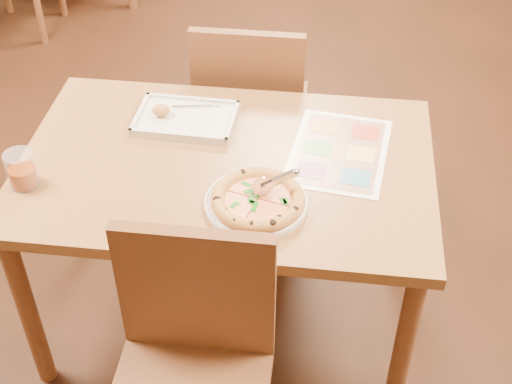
# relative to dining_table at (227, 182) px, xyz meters

# --- Properties ---
(dining_table) EXTENTS (1.30, 0.85, 0.72)m
(dining_table) POSITION_rel_dining_table_xyz_m (0.00, 0.00, 0.00)
(dining_table) COLOR olive
(dining_table) RESTS_ON ground
(chair_near) EXTENTS (0.42, 0.42, 0.47)m
(chair_near) POSITION_rel_dining_table_xyz_m (0.00, -0.60, -0.07)
(chair_near) COLOR brown
(chair_near) RESTS_ON ground
(chair_far) EXTENTS (0.42, 0.42, 0.47)m
(chair_far) POSITION_rel_dining_table_xyz_m (-0.00, 0.60, -0.07)
(chair_far) COLOR brown
(chair_far) RESTS_ON ground
(plate) EXTENTS (0.31, 0.31, 0.02)m
(plate) POSITION_rel_dining_table_xyz_m (0.12, -0.19, 0.09)
(plate) COLOR silver
(plate) RESTS_ON dining_table
(pizza) EXTENTS (0.27, 0.27, 0.04)m
(pizza) POSITION_rel_dining_table_xyz_m (0.13, -0.20, 0.11)
(pizza) COLOR #D59348
(pizza) RESTS_ON plate
(pizza_cutter) EXTENTS (0.13, 0.06, 0.08)m
(pizza_cutter) POSITION_rel_dining_table_xyz_m (0.17, -0.18, 0.17)
(pizza_cutter) COLOR silver
(pizza_cutter) RESTS_ON pizza
(appetizer_tray) EXTENTS (0.34, 0.24, 0.06)m
(appetizer_tray) POSITION_rel_dining_table_xyz_m (-0.17, 0.20, 0.10)
(appetizer_tray) COLOR silver
(appetizer_tray) RESTS_ON dining_table
(glass_tumbler) EXTENTS (0.09, 0.09, 0.11)m
(glass_tumbler) POSITION_rel_dining_table_xyz_m (-0.58, -0.18, 0.13)
(glass_tumbler) COLOR #813009
(glass_tumbler) RESTS_ON dining_table
(menu) EXTENTS (0.35, 0.45, 0.00)m
(menu) POSITION_rel_dining_table_xyz_m (0.35, 0.09, 0.09)
(menu) COLOR white
(menu) RESTS_ON dining_table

